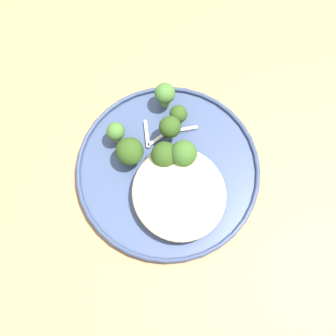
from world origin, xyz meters
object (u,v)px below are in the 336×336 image
object	(u,v)px
seared_scallop_tiny_bay	(165,186)
seared_scallop_right_edge	(186,194)
broccoli_floret_rear_charred	(165,155)
seared_scallop_large_seared	(171,163)
broccoli_floret_near_rim	(170,127)
broccoli_floret_split_head	(165,94)
broccoli_floret_left_leaning	(130,151)
broccoli_floret_front_edge	(184,154)
dinner_plate	(168,170)
seared_scallop_rear_pale	(179,178)
seared_scallop_left_edge	(196,205)
broccoli_floret_beside_noodles	(116,132)
broccoli_floret_tall_stalk	(178,115)
seared_scallop_half_hidden	(161,216)

from	to	relation	value
seared_scallop_tiny_bay	seared_scallop_right_edge	bearing A→B (deg)	46.68
broccoli_floret_rear_charred	seared_scallop_large_seared	bearing A→B (deg)	39.88
broccoli_floret_near_rim	seared_scallop_tiny_bay	bearing A→B (deg)	-27.15
broccoli_floret_split_head	broccoli_floret_rear_charred	xyz separation A→B (m)	(0.10, -0.04, 0.00)
broccoli_floret_left_leaning	broccoli_floret_split_head	size ratio (longest dim) A/B	1.02
broccoli_floret_front_edge	dinner_plate	bearing A→B (deg)	-84.16
seared_scallop_large_seared	seared_scallop_rear_pale	bearing A→B (deg)	4.76
seared_scallop_left_edge	broccoli_floret_front_edge	size ratio (longest dim) A/B	0.57
broccoli_floret_split_head	broccoli_floret_rear_charred	distance (m)	0.10
broccoli_floret_beside_noodles	broccoli_floret_near_rim	world-z (taller)	broccoli_floret_near_rim
broccoli_floret_beside_noodles	broccoli_floret_tall_stalk	world-z (taller)	same
seared_scallop_left_edge	broccoli_floret_front_edge	distance (m)	0.08
seared_scallop_half_hidden	broccoli_floret_left_leaning	bearing A→B (deg)	-174.76
seared_scallop_rear_pale	broccoli_floret_front_edge	bearing A→B (deg)	143.80
dinner_plate	seared_scallop_rear_pale	world-z (taller)	seared_scallop_rear_pale
dinner_plate	broccoli_floret_beside_noodles	bearing A→B (deg)	-144.55
broccoli_floret_front_edge	broccoli_floret_tall_stalk	size ratio (longest dim) A/B	1.33
dinner_plate	seared_scallop_half_hidden	world-z (taller)	seared_scallop_half_hidden
seared_scallop_rear_pale	seared_scallop_left_edge	xyz separation A→B (m)	(0.05, 0.01, 0.00)
dinner_plate	seared_scallop_tiny_bay	distance (m)	0.03
broccoli_floret_left_leaning	broccoli_floret_split_head	bearing A→B (deg)	129.21
seared_scallop_tiny_bay	broccoli_floret_beside_noodles	world-z (taller)	broccoli_floret_beside_noodles
seared_scallop_right_edge	broccoli_floret_near_rim	distance (m)	0.11
seared_scallop_tiny_bay	broccoli_floret_left_leaning	xyz separation A→B (m)	(-0.07, -0.03, 0.02)
dinner_plate	broccoli_floret_beside_noodles	distance (m)	0.10
broccoli_floret_front_edge	broccoli_floret_near_rim	bearing A→B (deg)	-176.66
seared_scallop_left_edge	broccoli_floret_rear_charred	world-z (taller)	broccoli_floret_rear_charred
seared_scallop_left_edge	broccoli_floret_left_leaning	bearing A→B (deg)	-149.61
broccoli_floret_tall_stalk	broccoli_floret_near_rim	xyz separation A→B (m)	(0.02, -0.02, 0.01)
seared_scallop_half_hidden	broccoli_floret_near_rim	distance (m)	0.14
broccoli_floret_front_edge	broccoli_floret_split_head	bearing A→B (deg)	173.85
seared_scallop_rear_pale	seared_scallop_half_hidden	size ratio (longest dim) A/B	0.98
dinner_plate	broccoli_floret_left_leaning	size ratio (longest dim) A/B	5.39
seared_scallop_right_edge	seared_scallop_rear_pale	bearing A→B (deg)	179.95
seared_scallop_large_seared	broccoli_floret_rear_charred	size ratio (longest dim) A/B	0.41
seared_scallop_large_seared	seared_scallop_left_edge	distance (m)	0.08
seared_scallop_rear_pale	seared_scallop_large_seared	distance (m)	0.03
seared_scallop_right_edge	seared_scallop_left_edge	bearing A→B (deg)	22.25
seared_scallop_left_edge	broccoli_floret_left_leaning	size ratio (longest dim) A/B	0.67
seared_scallop_tiny_bay	seared_scallop_left_edge	bearing A→B (deg)	37.03
seared_scallop_tiny_bay	seared_scallop_rear_pale	xyz separation A→B (m)	(-0.00, 0.03, -0.00)
seared_scallop_tiny_bay	broccoli_floret_front_edge	size ratio (longest dim) A/B	0.47
seared_scallop_rear_pale	seared_scallop_large_seared	bearing A→B (deg)	-175.24
seared_scallop_large_seared	seared_scallop_left_edge	world-z (taller)	seared_scallop_left_edge
seared_scallop_half_hidden	broccoli_floret_front_edge	xyz separation A→B (m)	(-0.07, 0.06, 0.03)
seared_scallop_left_edge	broccoli_floret_front_edge	world-z (taller)	broccoli_floret_front_edge
broccoli_floret_front_edge	broccoli_floret_rear_charred	xyz separation A→B (m)	(-0.01, -0.03, -0.01)
seared_scallop_left_edge	broccoli_floret_left_leaning	world-z (taller)	broccoli_floret_left_leaning
seared_scallop_tiny_bay	broccoli_floret_tall_stalk	xyz separation A→B (m)	(-0.10, 0.06, 0.02)
seared_scallop_half_hidden	broccoli_floret_rear_charred	bearing A→B (deg)	155.20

